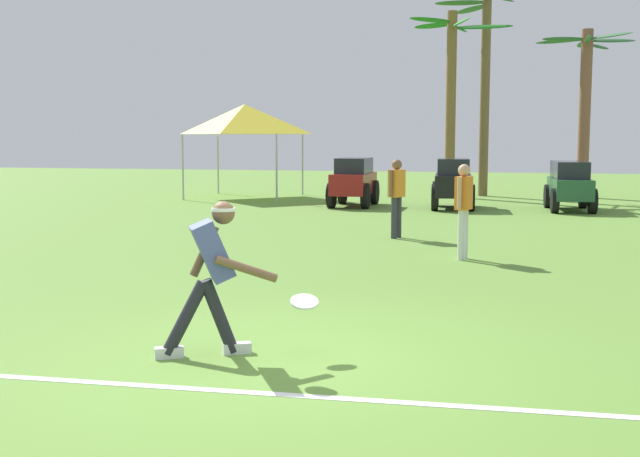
# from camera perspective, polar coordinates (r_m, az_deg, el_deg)

# --- Properties ---
(ground_plane) EXTENTS (80.00, 80.00, 0.00)m
(ground_plane) POSITION_cam_1_polar(r_m,az_deg,el_deg) (7.28, -3.36, -9.38)
(ground_plane) COLOR olive
(field_line_paint) EXTENTS (19.66, 0.87, 0.01)m
(field_line_paint) POSITION_cam_1_polar(r_m,az_deg,el_deg) (6.45, -5.78, -11.47)
(field_line_paint) COLOR white
(field_line_paint) RESTS_ON ground_plane
(frisbee_thrower) EXTENTS (1.10, 0.55, 1.42)m
(frisbee_thrower) POSITION_cam_1_polar(r_m,az_deg,el_deg) (7.35, -7.69, -2.90)
(frisbee_thrower) COLOR #23232D
(frisbee_thrower) RESTS_ON ground_plane
(frisbee_in_flight) EXTENTS (0.34, 0.34, 0.11)m
(frisbee_in_flight) POSITION_cam_1_polar(r_m,az_deg,el_deg) (7.35, -1.12, -5.23)
(frisbee_in_flight) COLOR white
(teammate_midfield) EXTENTS (0.28, 0.49, 1.56)m
(teammate_midfield) POSITION_cam_1_polar(r_m,az_deg,el_deg) (13.25, 10.17, 1.85)
(teammate_midfield) COLOR silver
(teammate_midfield) RESTS_ON ground_plane
(teammate_deep) EXTENTS (0.32, 0.48, 1.56)m
(teammate_deep) POSITION_cam_1_polar(r_m,az_deg,el_deg) (15.90, 5.47, 2.68)
(teammate_deep) COLOR #33333D
(teammate_deep) RESTS_ON ground_plane
(parked_car_slot_a) EXTENTS (1.18, 2.36, 1.40)m
(parked_car_slot_a) POSITION_cam_1_polar(r_m,az_deg,el_deg) (23.30, 2.42, 3.42)
(parked_car_slot_a) COLOR maroon
(parked_car_slot_a) RESTS_ON ground_plane
(parked_car_slot_b) EXTENTS (1.34, 2.42, 1.40)m
(parked_car_slot_b) POSITION_cam_1_polar(r_m,az_deg,el_deg) (22.85, 9.44, 3.28)
(parked_car_slot_b) COLOR black
(parked_car_slot_b) RESTS_ON ground_plane
(parked_car_slot_c) EXTENTS (1.30, 2.46, 1.34)m
(parked_car_slot_c) POSITION_cam_1_polar(r_m,az_deg,el_deg) (22.94, 17.33, 3.04)
(parked_car_slot_c) COLOR #235133
(parked_car_slot_c) RESTS_ON ground_plane
(palm_tree_far_left) EXTENTS (3.34, 3.49, 6.11)m
(palm_tree_far_left) POSITION_cam_1_polar(r_m,az_deg,el_deg) (27.23, 9.34, 9.75)
(palm_tree_far_left) COLOR brown
(palm_tree_far_left) RESTS_ON ground_plane
(palm_tree_left_of_centre) EXTENTS (3.46, 3.52, 6.92)m
(palm_tree_left_of_centre) POSITION_cam_1_polar(r_m,az_deg,el_deg) (27.97, 11.68, 10.87)
(palm_tree_left_of_centre) COLOR brown
(palm_tree_left_of_centre) RESTS_ON ground_plane
(palm_tree_right_of_centre) EXTENTS (3.23, 3.39, 5.50)m
(palm_tree_right_of_centre) POSITION_cam_1_polar(r_m,az_deg,el_deg) (28.11, 18.35, 8.83)
(palm_tree_right_of_centre) COLOR brown
(palm_tree_right_of_centre) RESTS_ON ground_plane
(event_tent) EXTENTS (3.27, 3.27, 3.07)m
(event_tent) POSITION_cam_1_polar(r_m,az_deg,el_deg) (26.77, -5.37, 7.74)
(event_tent) COLOR #B2B5BA
(event_tent) RESTS_ON ground_plane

